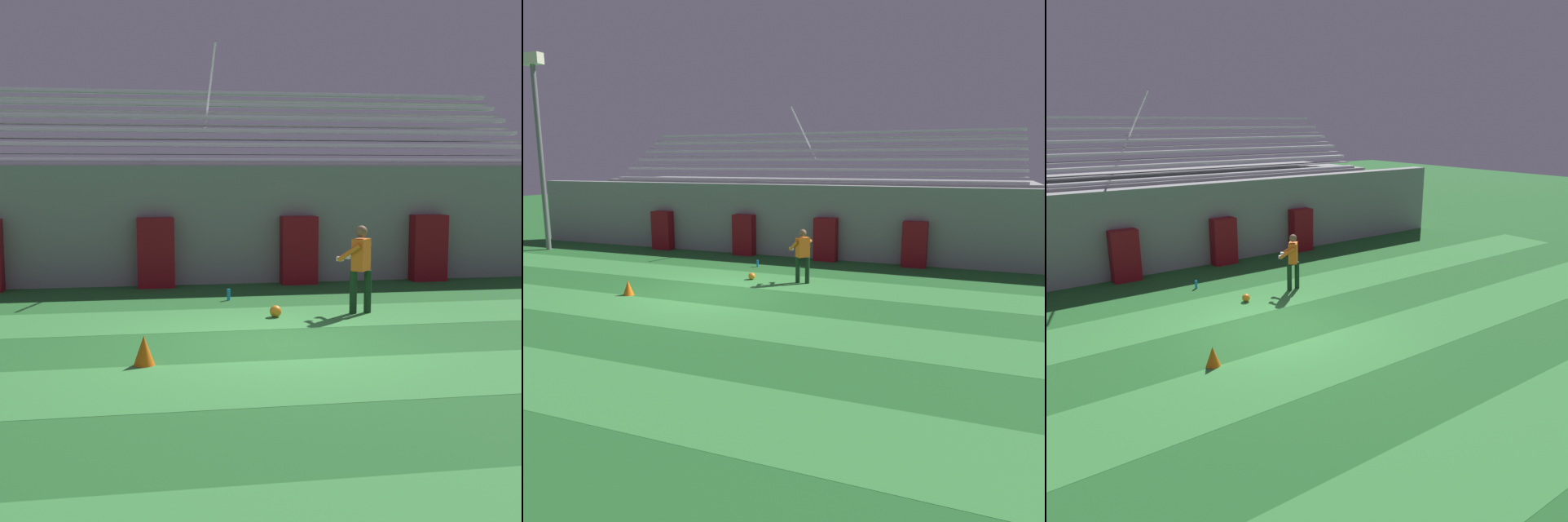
% 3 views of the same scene
% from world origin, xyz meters
% --- Properties ---
extents(ground_plane, '(80.00, 80.00, 0.00)m').
position_xyz_m(ground_plane, '(0.00, 0.00, 0.00)').
color(ground_plane, '#236028').
extents(turf_stripe_near, '(28.00, 2.02, 0.01)m').
position_xyz_m(turf_stripe_near, '(0.00, -6.00, 0.00)').
color(turf_stripe_near, '#38843D').
rests_on(turf_stripe_near, ground).
extents(turf_stripe_mid, '(28.00, 2.02, 0.01)m').
position_xyz_m(turf_stripe_mid, '(0.00, -1.96, 0.00)').
color(turf_stripe_mid, '#38843D').
rests_on(turf_stripe_mid, ground).
extents(turf_stripe_far, '(28.00, 2.02, 0.01)m').
position_xyz_m(turf_stripe_far, '(0.00, 2.07, 0.00)').
color(turf_stripe_far, '#38843D').
rests_on(turf_stripe_far, ground).
extents(back_wall, '(24.00, 0.60, 2.80)m').
position_xyz_m(back_wall, '(0.00, 6.50, 1.40)').
color(back_wall, gray).
rests_on(back_wall, ground).
extents(padding_pillar_gate_left, '(0.85, 0.44, 1.62)m').
position_xyz_m(padding_pillar_gate_left, '(-1.69, 5.95, 0.81)').
color(padding_pillar_gate_left, maroon).
rests_on(padding_pillar_gate_left, ground).
extents(padding_pillar_gate_right, '(0.85, 0.44, 1.62)m').
position_xyz_m(padding_pillar_gate_right, '(1.69, 5.95, 0.81)').
color(padding_pillar_gate_right, maroon).
rests_on(padding_pillar_gate_right, ground).
extents(padding_pillar_far_left, '(0.85, 0.44, 1.62)m').
position_xyz_m(padding_pillar_far_left, '(-5.52, 5.95, 0.81)').
color(padding_pillar_far_left, maroon).
rests_on(padding_pillar_far_left, ground).
extents(padding_pillar_far_right, '(0.85, 0.44, 1.62)m').
position_xyz_m(padding_pillar_far_right, '(4.95, 5.95, 0.81)').
color(padding_pillar_far_right, maroon).
rests_on(padding_pillar_far_right, ground).
extents(bleacher_stand, '(18.00, 4.75, 5.83)m').
position_xyz_m(bleacher_stand, '(-0.00, 9.19, 1.51)').
color(bleacher_stand, gray).
rests_on(bleacher_stand, ground).
extents(floodlight_pole, '(0.90, 0.36, 7.91)m').
position_xyz_m(floodlight_pole, '(-10.02, 4.10, 5.01)').
color(floodlight_pole, slate).
rests_on(floodlight_pole, ground).
extents(goalkeeper, '(0.73, 0.74, 1.67)m').
position_xyz_m(goalkeeper, '(2.06, 2.22, 0.95)').
color(goalkeeper, '#143319').
rests_on(goalkeeper, ground).
extents(soccer_ball, '(0.22, 0.22, 0.22)m').
position_xyz_m(soccer_ball, '(0.41, 2.09, 0.11)').
color(soccer_ball, orange).
rests_on(soccer_ball, ground).
extents(traffic_cone, '(0.30, 0.30, 0.42)m').
position_xyz_m(traffic_cone, '(-2.01, -0.90, 0.21)').
color(traffic_cone, orange).
rests_on(traffic_cone, ground).
extents(water_bottle, '(0.07, 0.07, 0.24)m').
position_xyz_m(water_bottle, '(-0.24, 3.99, 0.12)').
color(water_bottle, '#1E8CD8').
rests_on(water_bottle, ground).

